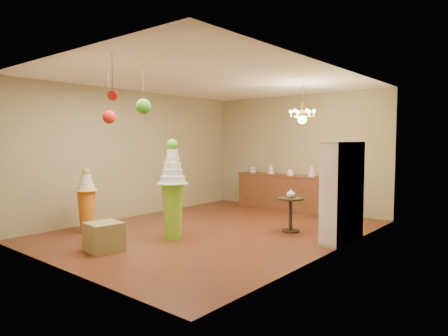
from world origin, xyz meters
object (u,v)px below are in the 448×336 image
Objects in this scene: pedestal_green at (173,198)px; pedestal_orange at (87,206)px; sideboard at (290,192)px; round_table at (291,210)px.

pedestal_green reaches higher than pedestal_orange.
pedestal_green is at bearing 24.58° from pedestal_orange.
pedestal_green is 4.02m from sideboard.
round_table is at bearing 41.39° from pedestal_orange.
sideboard is (1.79, 4.77, -0.06)m from pedestal_orange.
pedestal_orange is at bearing -155.42° from pedestal_green.
pedestal_orange is 1.87× the size of round_table.
pedestal_orange is (-1.66, -0.76, -0.23)m from pedestal_green.
round_table is at bearing -59.63° from sideboard.
pedestal_orange is at bearing -138.61° from round_table.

